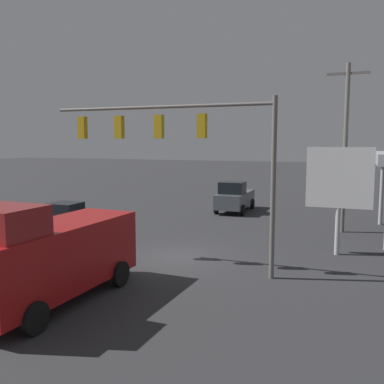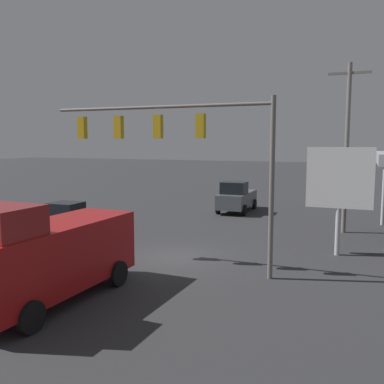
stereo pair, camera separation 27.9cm
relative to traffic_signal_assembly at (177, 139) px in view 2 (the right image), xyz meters
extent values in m
plane|color=#2D2D30|center=(0.78, -1.59, -5.53)|extent=(200.00, 200.00, 0.00)
cylinder|color=slate|center=(-4.05, 0.02, -1.93)|extent=(0.20, 0.20, 7.19)
cylinder|color=slate|center=(0.94, 0.02, 1.36)|extent=(9.98, 0.14, 0.14)
cube|color=#B79314|center=(-1.08, 0.02, 0.54)|extent=(0.36, 0.28, 1.00)
sphere|color=#FF4141|center=(-1.08, -0.16, 0.84)|extent=(0.22, 0.22, 0.22)
sphere|color=#392305|center=(-1.08, -0.16, 0.54)|extent=(0.22, 0.22, 0.22)
sphere|color=black|center=(-1.08, -0.16, 0.24)|extent=(0.22, 0.22, 0.22)
cube|color=#B79314|center=(0.87, 0.02, 0.54)|extent=(0.36, 0.28, 1.00)
sphere|color=#FF4141|center=(0.87, -0.16, 0.84)|extent=(0.22, 0.22, 0.22)
sphere|color=#392305|center=(0.87, -0.16, 0.54)|extent=(0.22, 0.22, 0.22)
sphere|color=black|center=(0.87, -0.16, 0.24)|extent=(0.22, 0.22, 0.22)
cube|color=#B79314|center=(2.82, 0.02, 0.54)|extent=(0.36, 0.28, 1.00)
sphere|color=#FF4141|center=(2.82, -0.16, 0.84)|extent=(0.22, 0.22, 0.22)
sphere|color=#392305|center=(2.82, -0.16, 0.54)|extent=(0.22, 0.22, 0.22)
sphere|color=black|center=(2.82, -0.16, 0.24)|extent=(0.22, 0.22, 0.22)
cube|color=#B79314|center=(4.76, 0.02, 0.54)|extent=(0.36, 0.28, 1.00)
sphere|color=#FF4141|center=(4.76, -0.16, 0.84)|extent=(0.22, 0.22, 0.22)
sphere|color=#392305|center=(4.76, -0.16, 0.54)|extent=(0.22, 0.22, 0.22)
sphere|color=black|center=(4.76, -0.16, 0.24)|extent=(0.22, 0.22, 0.22)
cylinder|color=slate|center=(-6.32, -10.35, -0.54)|extent=(0.26, 0.26, 9.98)
cube|color=slate|center=(-6.32, -10.35, 3.85)|extent=(2.40, 0.14, 0.14)
cylinder|color=#B7B7BC|center=(-8.57, -13.79, -3.41)|extent=(0.24, 0.24, 4.22)
cylinder|color=#B7B7BC|center=(-6.30, -4.75, -2.94)|extent=(0.24, 0.24, 5.18)
cube|color=white|center=(-6.30, -4.75, -1.79)|extent=(3.06, 0.24, 2.89)
cube|color=black|center=(-6.30, -4.88, -1.79)|extent=(2.14, 0.04, 1.01)
cube|color=maroon|center=(2.30, 5.24, -3.95)|extent=(2.49, 6.86, 2.20)
cylinder|color=black|center=(1.19, 7.48, -5.05)|extent=(0.25, 0.97, 0.96)
cylinder|color=black|center=(1.07, 3.07, -5.05)|extent=(0.25, 0.97, 0.96)
cylinder|color=black|center=(3.40, 3.00, -5.05)|extent=(0.25, 0.97, 0.96)
cube|color=black|center=(8.78, -3.22, -4.77)|extent=(3.83, 1.77, 0.90)
cube|color=black|center=(8.48, -3.22, -3.94)|extent=(1.73, 1.60, 0.76)
cylinder|color=black|center=(9.99, -2.32, -5.22)|extent=(0.62, 0.23, 0.62)
cylinder|color=black|center=(10.03, -4.06, -5.22)|extent=(0.62, 0.23, 0.62)
cylinder|color=black|center=(7.52, -2.37, -5.22)|extent=(0.62, 0.23, 0.62)
cylinder|color=black|center=(7.56, -4.11, -5.22)|extent=(0.62, 0.23, 0.62)
cube|color=#474C51|center=(1.84, -15.55, -4.58)|extent=(2.12, 5.25, 1.10)
cube|color=black|center=(1.82, -14.65, -3.58)|extent=(1.88, 1.64, 0.90)
cylinder|color=black|center=(0.78, -13.88, -5.13)|extent=(0.24, 0.80, 0.80)
cylinder|color=black|center=(2.82, -13.84, -5.13)|extent=(0.24, 0.80, 0.80)
cylinder|color=black|center=(0.86, -17.26, -5.13)|extent=(0.24, 0.80, 0.80)
cylinder|color=black|center=(2.90, -17.21, -5.13)|extent=(0.24, 0.80, 0.80)
camera|label=1|loc=(-7.15, 16.62, -0.10)|focal=40.00mm
camera|label=2|loc=(-7.41, 16.52, -0.10)|focal=40.00mm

